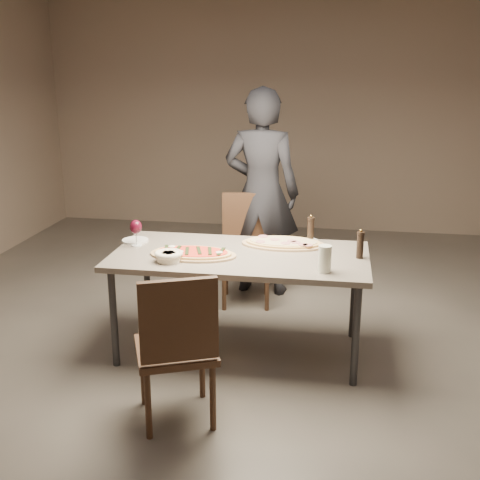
% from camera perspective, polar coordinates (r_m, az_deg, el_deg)
% --- Properties ---
extents(room, '(7.00, 7.00, 7.00)m').
position_cam_1_polar(room, '(4.09, 0.00, 7.40)').
color(room, '#5C554F').
rests_on(room, ground).
extents(dining_table, '(1.80, 0.90, 0.75)m').
position_cam_1_polar(dining_table, '(4.26, 0.00, -2.02)').
color(dining_table, slate).
rests_on(dining_table, ground).
extents(zucchini_pizza, '(0.61, 0.34, 0.05)m').
position_cam_1_polar(zucchini_pizza, '(4.21, -4.48, -1.27)').
color(zucchini_pizza, tan).
rests_on(zucchini_pizza, dining_table).
extents(ham_pizza, '(0.62, 0.34, 0.04)m').
position_cam_1_polar(ham_pizza, '(4.45, 4.13, -0.29)').
color(ham_pizza, tan).
rests_on(ham_pizza, dining_table).
extents(bread_basket, '(0.19, 0.19, 0.07)m').
position_cam_1_polar(bread_basket, '(4.10, -6.77, -1.47)').
color(bread_basket, beige).
rests_on(bread_basket, dining_table).
extents(oil_dish, '(0.12, 0.12, 0.01)m').
position_cam_1_polar(oil_dish, '(4.56, 6.68, -0.05)').
color(oil_dish, white).
rests_on(oil_dish, dining_table).
extents(pepper_mill_left, '(0.05, 0.05, 0.21)m').
position_cam_1_polar(pepper_mill_left, '(4.20, 11.32, -0.42)').
color(pepper_mill_left, black).
rests_on(pepper_mill_left, dining_table).
extents(pepper_mill_right, '(0.05, 0.05, 0.21)m').
position_cam_1_polar(pepper_mill_right, '(4.51, 6.71, 1.02)').
color(pepper_mill_right, black).
rests_on(pepper_mill_right, dining_table).
extents(carafe, '(0.09, 0.09, 0.18)m').
position_cam_1_polar(carafe, '(3.89, 8.03, -1.79)').
color(carafe, silver).
rests_on(carafe, dining_table).
extents(wine_glass, '(0.09, 0.09, 0.20)m').
position_cam_1_polar(wine_glass, '(4.45, -9.85, 1.15)').
color(wine_glass, silver).
rests_on(wine_glass, dining_table).
extents(side_plate, '(0.20, 0.20, 0.01)m').
position_cam_1_polar(side_plate, '(4.60, -9.90, -0.03)').
color(side_plate, white).
rests_on(side_plate, dining_table).
extents(chair_near, '(0.59, 0.59, 0.95)m').
position_cam_1_polar(chair_near, '(3.46, -5.99, -9.61)').
color(chair_near, '#40291B').
rests_on(chair_near, ground).
extents(chair_far, '(0.50, 0.50, 0.94)m').
position_cam_1_polar(chair_far, '(5.28, 0.59, -0.19)').
color(chair_far, '#40291B').
rests_on(chair_far, ground).
extents(diner, '(0.72, 0.51, 1.86)m').
position_cam_1_polar(diner, '(5.38, 2.07, 4.51)').
color(diner, black).
rests_on(diner, ground).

